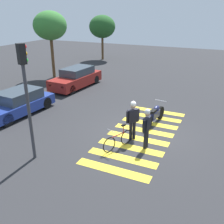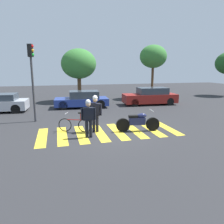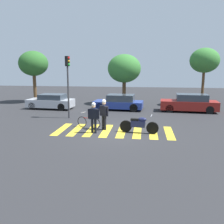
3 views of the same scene
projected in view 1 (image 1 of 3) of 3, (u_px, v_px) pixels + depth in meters
ground_plane at (141, 134)px, 11.97m from camera, size 60.00×60.00×0.00m
police_motorcycle at (155, 115)px, 12.91m from camera, size 2.19×0.62×1.06m
leaning_bicycle at (118, 140)px, 10.66m from camera, size 1.56×0.71×0.99m
officer_on_foot at (147, 126)px, 10.46m from camera, size 0.66×0.23×1.75m
officer_by_motorcycle at (133, 118)px, 11.13m from camera, size 0.57×0.45×1.82m
crosswalk_stripes at (141, 134)px, 11.97m from camera, size 6.75×2.88×0.01m
car_blue_hatchback at (18, 103)px, 14.11m from camera, size 4.27×2.09×1.31m
car_maroon_wagon at (76, 78)px, 18.94m from camera, size 4.65×1.99×1.46m
traffic_light_pole at (26, 86)px, 9.01m from camera, size 0.36×0.31×4.40m
street_tree_far at (50, 26)px, 20.38m from camera, size 2.67×2.67×5.35m
street_tree_end at (102, 27)px, 28.32m from camera, size 2.90×2.90×4.86m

